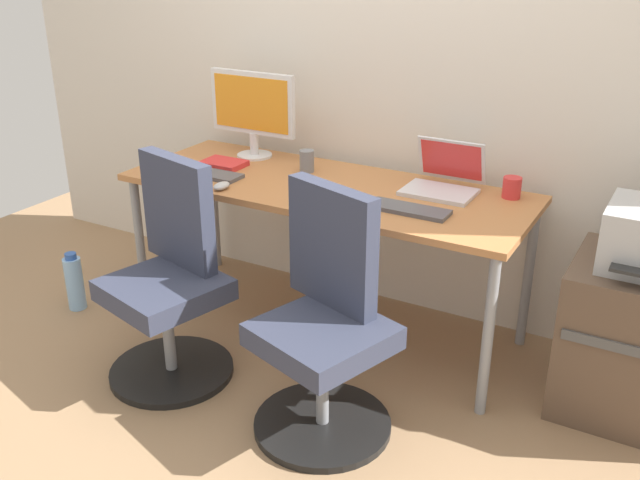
% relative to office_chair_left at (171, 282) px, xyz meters
% --- Properties ---
extents(ground_plane, '(5.28, 5.28, 0.00)m').
position_rel_office_chair_left_xyz_m(ground_plane, '(0.40, 0.64, -0.42)').
color(ground_plane, '#9E7A56').
extents(back_wall, '(4.40, 0.04, 2.60)m').
position_rel_office_chair_left_xyz_m(back_wall, '(0.40, 1.08, 0.88)').
color(back_wall, silver).
rests_on(back_wall, ground).
extents(desk, '(1.88, 0.71, 0.73)m').
position_rel_office_chair_left_xyz_m(desk, '(0.40, 0.64, 0.25)').
color(desk, '#B77542').
rests_on(desk, ground).
extents(office_chair_left, '(0.54, 0.54, 0.94)m').
position_rel_office_chair_left_xyz_m(office_chair_left, '(0.00, 0.00, 0.00)').
color(office_chair_left, black).
rests_on(office_chair_left, ground).
extents(office_chair_right, '(0.55, 0.55, 0.94)m').
position_rel_office_chair_left_xyz_m(office_chair_right, '(0.76, -0.00, 0.00)').
color(office_chair_right, black).
rests_on(office_chair_right, ground).
extents(side_cabinet, '(0.56, 0.52, 0.63)m').
position_rel_office_chair_left_xyz_m(side_cabinet, '(1.80, 0.67, -0.11)').
color(side_cabinet, brown).
rests_on(side_cabinet, ground).
extents(water_bottle_on_floor, '(0.09, 0.09, 0.31)m').
position_rel_office_chair_left_xyz_m(water_bottle_on_floor, '(-0.81, 0.17, -0.28)').
color(water_bottle_on_floor, '#8CBFF2').
rests_on(water_bottle_on_floor, ground).
extents(desktop_monitor, '(0.48, 0.18, 0.43)m').
position_rel_office_chair_left_xyz_m(desktop_monitor, '(-0.14, 0.86, 0.56)').
color(desktop_monitor, silver).
rests_on(desktop_monitor, desk).
extents(open_laptop, '(0.31, 0.29, 0.22)m').
position_rel_office_chair_left_xyz_m(open_laptop, '(0.89, 0.84, 0.36)').
color(open_laptop, silver).
rests_on(open_laptop, desk).
extents(keyboard_by_monitor, '(0.34, 0.12, 0.02)m').
position_rel_office_chair_left_xyz_m(keyboard_by_monitor, '(-0.15, 0.49, 0.32)').
color(keyboard_by_monitor, '#515156').
rests_on(keyboard_by_monitor, desk).
extents(keyboard_by_laptop, '(0.34, 0.12, 0.02)m').
position_rel_office_chair_left_xyz_m(keyboard_by_laptop, '(0.86, 0.52, 0.32)').
color(keyboard_by_laptop, '#515156').
rests_on(keyboard_by_laptop, desk).
extents(mouse_by_monitor, '(0.06, 0.10, 0.03)m').
position_rel_office_chair_left_xyz_m(mouse_by_monitor, '(0.02, 0.36, 0.33)').
color(mouse_by_monitor, '#B7B7B7').
rests_on(mouse_by_monitor, desk).
extents(mouse_by_laptop, '(0.06, 0.10, 0.03)m').
position_rel_office_chair_left_xyz_m(mouse_by_laptop, '(-0.30, 0.36, 0.33)').
color(mouse_by_laptop, '#B7B7B7').
rests_on(mouse_by_laptop, desk).
extents(coffee_mug, '(0.08, 0.08, 0.09)m').
position_rel_office_chair_left_xyz_m(coffee_mug, '(1.18, 0.89, 0.36)').
color(coffee_mug, red).
rests_on(coffee_mug, desk).
extents(pen_cup, '(0.07, 0.07, 0.10)m').
position_rel_office_chair_left_xyz_m(pen_cup, '(0.23, 0.77, 0.36)').
color(pen_cup, slate).
rests_on(pen_cup, desk).
extents(notebook, '(0.21, 0.15, 0.03)m').
position_rel_office_chair_left_xyz_m(notebook, '(-0.18, 0.64, 0.32)').
color(notebook, red).
rests_on(notebook, desk).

